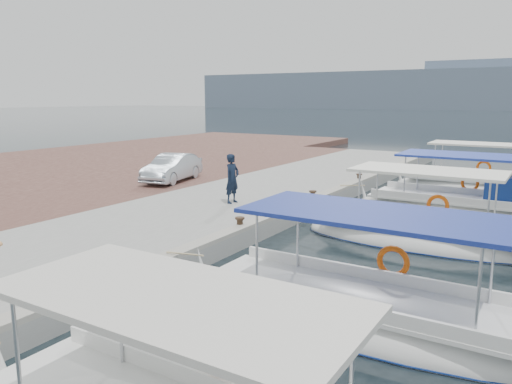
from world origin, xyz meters
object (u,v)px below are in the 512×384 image
fishing_caique_b (359,319)px  fisherman (232,179)px  fishing_caique_d (458,209)px  fishing_caique_c (418,239)px  parked_car (172,168)px  fishing_caique_e (472,188)px

fishing_caique_b → fisherman: size_ratio=4.38×
fishing_caique_d → fisherman: 8.48m
fishing_caique_c → parked_car: (-11.70, 2.52, 1.00)m
fishing_caique_d → parked_car: size_ratio=1.96×
fishing_caique_b → parked_car: size_ratio=2.07×
fishing_caique_d → parked_car: bearing=-169.7°
fishing_caique_b → fishing_caique_c: same height
fishing_caique_d → parked_car: (-12.00, -2.18, 0.93)m
fishing_caique_e → parked_car: size_ratio=1.88×
fishing_caique_b → parked_car: (-12.10, 8.62, 1.00)m
fishing_caique_b → fishing_caique_c: 6.12m
fishing_caique_c → fishing_caique_d: size_ratio=0.95×
fishing_caique_c → fishing_caique_b: bearing=-86.3°
fishing_caique_b → fishing_caique_e: 16.08m
fishing_caique_c → fishing_caique_e: same height
fishing_caique_b → fisherman: bearing=139.2°
fishing_caique_c → fishing_caique_d: 4.71m
fishing_caique_b → fishing_caique_e: (-0.38, 16.08, 0.00)m
fishing_caique_c → fishing_caique_d: same height
fishing_caique_c → parked_car: bearing=167.9°
fishing_caique_d → fishing_caique_c: bearing=-93.6°
fishing_caique_c → fishing_caique_e: size_ratio=0.99×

